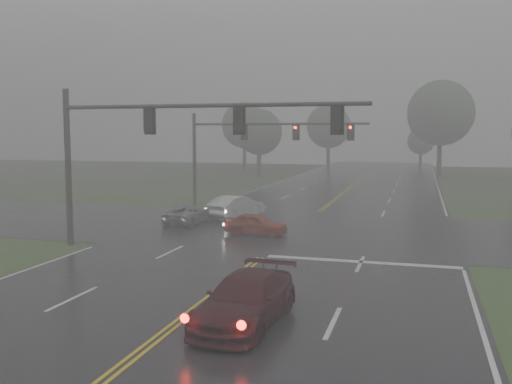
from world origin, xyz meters
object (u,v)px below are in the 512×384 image
(sedan_silver, at_px, (236,218))
(signal_gantry_near, at_px, (153,136))
(sedan_maroon, at_px, (246,324))
(signal_gantry_far, at_px, (246,141))
(sedan_red, at_px, (256,235))
(car_grey, at_px, (188,223))

(sedan_silver, bearing_deg, signal_gantry_near, 106.40)
(sedan_silver, xyz_separation_m, signal_gantry_near, (-0.57, -11.01, 5.57))
(sedan_maroon, bearing_deg, signal_gantry_near, 132.75)
(sedan_maroon, relative_size, signal_gantry_far, 0.37)
(sedan_maroon, bearing_deg, signal_gantry_far, 110.58)
(signal_gantry_near, bearing_deg, sedan_silver, 87.01)
(sedan_red, xyz_separation_m, car_grey, (-5.26, 2.81, 0.00))
(sedan_red, height_order, signal_gantry_near, signal_gantry_near)
(signal_gantry_near, xyz_separation_m, signal_gantry_far, (-0.47, 16.77, -0.49))
(sedan_red, height_order, car_grey, sedan_red)
(sedan_silver, distance_m, car_grey, 3.69)
(sedan_maroon, relative_size, signal_gantry_near, 0.34)
(sedan_red, bearing_deg, sedan_silver, 32.09)
(signal_gantry_near, bearing_deg, car_grey, 101.43)
(signal_gantry_far, bearing_deg, sedan_maroon, -72.99)
(sedan_maroon, height_order, sedan_silver, sedan_silver)
(sedan_red, xyz_separation_m, signal_gantry_near, (-3.63, -5.24, 5.57))
(signal_gantry_near, bearing_deg, signal_gantry_far, 91.59)
(sedan_silver, bearing_deg, sedan_maroon, 128.25)
(sedan_maroon, xyz_separation_m, signal_gantry_near, (-7.47, 9.16, 5.57))
(sedan_maroon, distance_m, sedan_silver, 21.32)
(sedan_red, distance_m, car_grey, 5.96)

